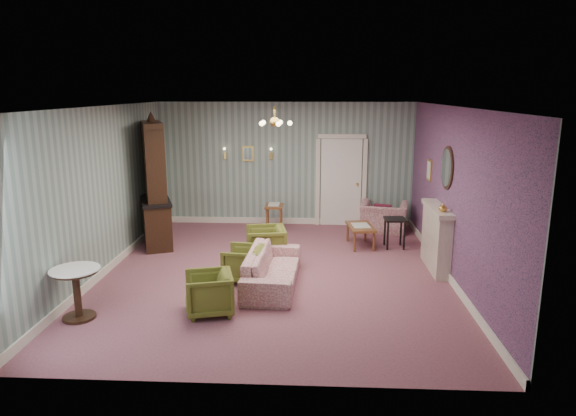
# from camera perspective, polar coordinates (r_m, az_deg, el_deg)

# --- Properties ---
(floor) EXTENTS (7.00, 7.00, 0.00)m
(floor) POSITION_cam_1_polar(r_m,az_deg,el_deg) (9.13, -1.39, -7.30)
(floor) COLOR #884F5F
(floor) RESTS_ON ground
(ceiling) EXTENTS (7.00, 7.00, 0.00)m
(ceiling) POSITION_cam_1_polar(r_m,az_deg,el_deg) (8.57, -1.50, 11.22)
(ceiling) COLOR white
(ceiling) RESTS_ON ground
(wall_back) EXTENTS (6.00, 0.00, 6.00)m
(wall_back) POSITION_cam_1_polar(r_m,az_deg,el_deg) (12.17, -0.20, 4.89)
(wall_back) COLOR slate
(wall_back) RESTS_ON ground
(wall_front) EXTENTS (6.00, 0.00, 6.00)m
(wall_front) POSITION_cam_1_polar(r_m,az_deg,el_deg) (5.36, -4.27, -5.69)
(wall_front) COLOR slate
(wall_front) RESTS_ON ground
(wall_left) EXTENTS (0.00, 7.00, 7.00)m
(wall_left) POSITION_cam_1_polar(r_m,az_deg,el_deg) (9.44, -19.93, 1.75)
(wall_left) COLOR slate
(wall_left) RESTS_ON ground
(wall_right) EXTENTS (0.00, 7.00, 7.00)m
(wall_right) POSITION_cam_1_polar(r_m,az_deg,el_deg) (9.02, 17.94, 1.40)
(wall_right) COLOR slate
(wall_right) RESTS_ON ground
(wall_right_floral) EXTENTS (0.00, 7.00, 7.00)m
(wall_right_floral) POSITION_cam_1_polar(r_m,az_deg,el_deg) (9.01, 17.84, 1.40)
(wall_right_floral) COLOR #AD5687
(wall_right_floral) RESTS_ON ground
(door) EXTENTS (1.12, 0.12, 2.16)m
(door) POSITION_cam_1_polar(r_m,az_deg,el_deg) (12.19, 5.91, 3.07)
(door) COLOR white
(door) RESTS_ON floor
(olive_chair_a) EXTENTS (0.76, 0.79, 0.68)m
(olive_chair_a) POSITION_cam_1_polar(r_m,az_deg,el_deg) (7.56, -8.81, -9.13)
(olive_chair_a) COLOR brown
(olive_chair_a) RESTS_ON floor
(olive_chair_b) EXTENTS (0.68, 0.71, 0.66)m
(olive_chair_b) POSITION_cam_1_polar(r_m,az_deg,el_deg) (8.73, -4.92, -6.00)
(olive_chair_b) COLOR brown
(olive_chair_b) RESTS_ON floor
(olive_chair_c) EXTENTS (0.77, 0.81, 0.73)m
(olive_chair_c) POSITION_cam_1_polar(r_m,az_deg,el_deg) (9.67, -2.50, -3.84)
(olive_chair_c) COLOR brown
(olive_chair_c) RESTS_ON floor
(sofa_chintz) EXTENTS (0.68, 2.04, 0.79)m
(sofa_chintz) POSITION_cam_1_polar(r_m,az_deg,el_deg) (8.50, -1.76, -6.04)
(sofa_chintz) COLOR #993D5B
(sofa_chintz) RESTS_ON floor
(wingback_chair) EXTENTS (1.15, 0.86, 0.90)m
(wingback_chair) POSITION_cam_1_polar(r_m,az_deg,el_deg) (11.85, 10.63, -0.48)
(wingback_chair) COLOR #993D5B
(wingback_chair) RESTS_ON floor
(dresser) EXTENTS (1.10, 1.71, 2.69)m
(dresser) POSITION_cam_1_polar(r_m,az_deg,el_deg) (10.95, -14.72, 3.01)
(dresser) COLOR black
(dresser) RESTS_ON floor
(fireplace) EXTENTS (0.30, 1.40, 1.16)m
(fireplace) POSITION_cam_1_polar(r_m,az_deg,el_deg) (9.56, 16.16, -3.22)
(fireplace) COLOR beige
(fireplace) RESTS_ON floor
(mantel_vase) EXTENTS (0.15, 0.15, 0.15)m
(mantel_vase) POSITION_cam_1_polar(r_m,az_deg,el_deg) (9.02, 16.86, 0.07)
(mantel_vase) COLOR gold
(mantel_vase) RESTS_ON fireplace
(oval_mirror) EXTENTS (0.04, 0.76, 0.84)m
(oval_mirror) POSITION_cam_1_polar(r_m,az_deg,el_deg) (9.32, 17.25, 4.30)
(oval_mirror) COLOR white
(oval_mirror) RESTS_ON wall_right
(framed_print) EXTENTS (0.04, 0.34, 0.42)m
(framed_print) POSITION_cam_1_polar(r_m,az_deg,el_deg) (10.66, 15.46, 4.08)
(framed_print) COLOR gold
(framed_print) RESTS_ON wall_right
(coffee_table) EXTENTS (0.59, 0.93, 0.45)m
(coffee_table) POSITION_cam_1_polar(r_m,az_deg,el_deg) (10.71, 8.05, -3.08)
(coffee_table) COLOR brown
(coffee_table) RESTS_ON floor
(side_table_black) EXTENTS (0.44, 0.44, 0.63)m
(side_table_black) POSITION_cam_1_polar(r_m,az_deg,el_deg) (10.70, 11.76, -2.75)
(side_table_black) COLOR black
(side_table_black) RESTS_ON floor
(pedestal_table) EXTENTS (0.81, 0.81, 0.75)m
(pedestal_table) POSITION_cam_1_polar(r_m,az_deg,el_deg) (7.87, -22.41, -8.80)
(pedestal_table) COLOR black
(pedestal_table) RESTS_ON floor
(nesting_table) EXTENTS (0.40, 0.51, 0.67)m
(nesting_table) POSITION_cam_1_polar(r_m,az_deg,el_deg) (11.70, -1.54, -1.02)
(nesting_table) COLOR brown
(nesting_table) RESTS_ON floor
(gilt_mirror_back) EXTENTS (0.28, 0.06, 0.36)m
(gilt_mirror_back) POSITION_cam_1_polar(r_m,az_deg,el_deg) (12.18, -4.47, 6.04)
(gilt_mirror_back) COLOR gold
(gilt_mirror_back) RESTS_ON wall_back
(sconce_left) EXTENTS (0.16, 0.12, 0.30)m
(sconce_left) POSITION_cam_1_polar(r_m,az_deg,el_deg) (12.25, -7.05, 6.02)
(sconce_left) COLOR gold
(sconce_left) RESTS_ON wall_back
(sconce_right) EXTENTS (0.16, 0.12, 0.30)m
(sconce_right) POSITION_cam_1_polar(r_m,az_deg,el_deg) (12.11, -1.88, 6.03)
(sconce_right) COLOR gold
(sconce_right) RESTS_ON wall_back
(chandelier) EXTENTS (0.56, 0.56, 0.36)m
(chandelier) POSITION_cam_1_polar(r_m,az_deg,el_deg) (8.58, -1.49, 9.42)
(chandelier) COLOR gold
(chandelier) RESTS_ON ceiling
(burgundy_cushion) EXTENTS (0.41, 0.28, 0.39)m
(burgundy_cushion) POSITION_cam_1_polar(r_m,az_deg,el_deg) (11.69, 10.48, -0.51)
(burgundy_cushion) COLOR maroon
(burgundy_cushion) RESTS_ON wingback_chair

